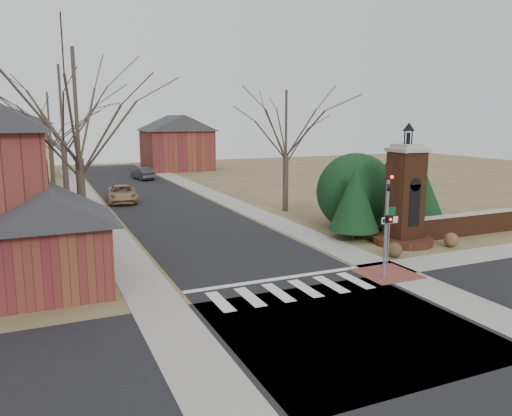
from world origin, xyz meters
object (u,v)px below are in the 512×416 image
brick_gate_monument (405,204)px  pickup_truck (122,194)px  traffic_signal_pole (387,219)px  sign_post (389,224)px  distant_car (143,173)px

brick_gate_monument → pickup_truck: brick_gate_monument is taller
traffic_signal_pole → brick_gate_monument: brick_gate_monument is taller
sign_post → pickup_truck: 24.25m
brick_gate_monument → pickup_truck: size_ratio=1.34×
pickup_truck → distant_car: 14.78m
sign_post → brick_gate_monument: size_ratio=0.42×
sign_post → brick_gate_monument: (3.41, 3.01, 0.22)m
traffic_signal_pole → distant_car: 38.39m
sign_post → brick_gate_monument: bearing=41.4°
sign_post → distant_car: bearing=96.0°
pickup_truck → distant_car: bearing=79.3°
traffic_signal_pole → pickup_truck: traffic_signal_pole is taller
sign_post → distant_car: (-3.88, 36.84, -1.28)m
sign_post → brick_gate_monument: brick_gate_monument is taller
traffic_signal_pole → sign_post: size_ratio=1.64×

